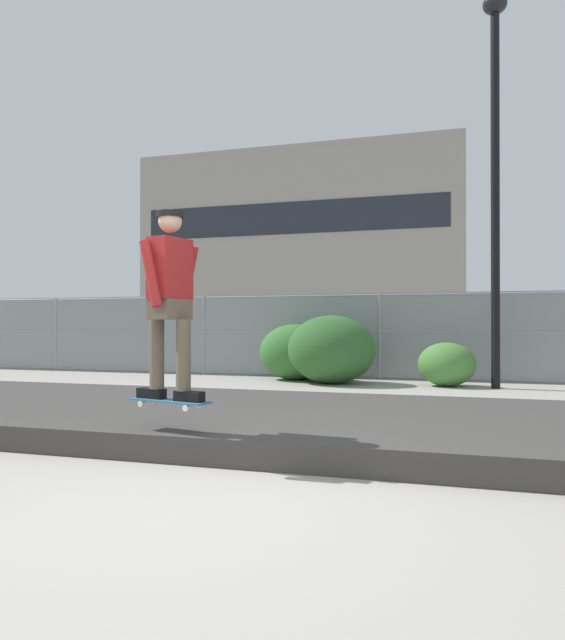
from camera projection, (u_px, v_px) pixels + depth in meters
name	position (u px, v px, depth m)	size (l,w,h in m)	color
ground_plane	(183.00, 509.00, 3.85)	(120.00, 120.00, 0.00)	#9E998E
gravel_berm	(299.00, 421.00, 6.56)	(14.75, 3.57, 0.24)	#3D3A38
skateboard	(170.00, 401.00, 5.27)	(0.82, 0.39, 0.07)	#2D608C
skater	(170.00, 292.00, 5.28)	(0.72, 0.62, 1.69)	black
chain_fence	(379.00, 336.00, 12.75)	(24.74, 0.06, 1.85)	gray
street_lamp	(495.00, 145.00, 10.98)	(0.44, 0.44, 7.28)	black
parked_car_near	(264.00, 336.00, 17.31)	(4.46, 2.07, 1.66)	#474C54
parked_car_mid	(451.00, 337.00, 16.21)	(4.49, 2.12, 1.66)	#B7BABF
library_building	(312.00, 252.00, 53.15)	(26.23, 14.58, 15.16)	gray
shrub_left	(295.00, 352.00, 12.63)	(1.53, 1.25, 1.18)	#336B2D
shrub_center	(331.00, 349.00, 11.84)	(1.76, 1.44, 1.36)	#2D5B28
shrub_right	(447.00, 364.00, 11.32)	(1.08, 0.89, 0.84)	#477F38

